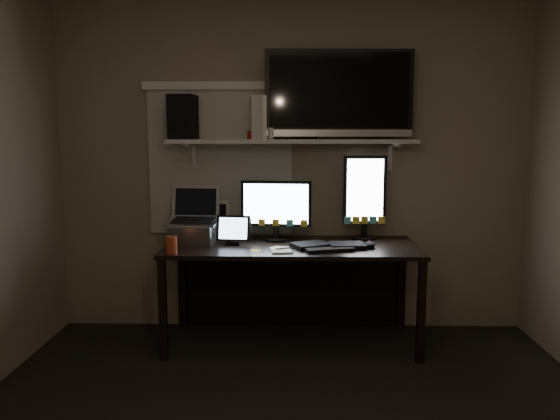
{
  "coord_description": "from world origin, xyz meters",
  "views": [
    {
      "loc": [
        -0.01,
        -2.41,
        1.52
      ],
      "look_at": [
        -0.08,
        1.25,
        1.01
      ],
      "focal_mm": 35.0,
      "sensor_mm": 36.0,
      "label": 1
    }
  ],
  "objects_px": {
    "tablet": "(233,230)",
    "tv": "(339,95)",
    "desk": "(291,265)",
    "speaker": "(183,117)",
    "laptop": "(193,216)",
    "keyboard": "(329,245)",
    "mouse": "(370,245)",
    "monitor_landscape": "(276,210)",
    "game_console": "(258,118)",
    "cup": "(171,245)",
    "monitor_portrait": "(364,197)"
  },
  "relations": [
    {
      "from": "speaker",
      "to": "desk",
      "type": "bearing_deg",
      "value": 1.2
    },
    {
      "from": "mouse",
      "to": "monitor_landscape",
      "type": "bearing_deg",
      "value": 169.21
    },
    {
      "from": "tv",
      "to": "game_console",
      "type": "bearing_deg",
      "value": 179.8
    },
    {
      "from": "monitor_portrait",
      "to": "tv",
      "type": "distance_m",
      "value": 0.78
    },
    {
      "from": "cup",
      "to": "tv",
      "type": "xyz_separation_m",
      "value": [
        1.14,
        0.49,
        1.01
      ]
    },
    {
      "from": "tablet",
      "to": "cup",
      "type": "xyz_separation_m",
      "value": [
        -0.38,
        -0.29,
        -0.05
      ]
    },
    {
      "from": "game_console",
      "to": "tv",
      "type": "bearing_deg",
      "value": -10.96
    },
    {
      "from": "desk",
      "to": "monitor_landscape",
      "type": "bearing_deg",
      "value": 165.74
    },
    {
      "from": "desk",
      "to": "speaker",
      "type": "relative_size",
      "value": 5.58
    },
    {
      "from": "desk",
      "to": "game_console",
      "type": "relative_size",
      "value": 5.81
    },
    {
      "from": "keyboard",
      "to": "game_console",
      "type": "relative_size",
      "value": 1.64
    },
    {
      "from": "monitor_portrait",
      "to": "speaker",
      "type": "distance_m",
      "value": 1.47
    },
    {
      "from": "tablet",
      "to": "game_console",
      "type": "distance_m",
      "value": 0.84
    },
    {
      "from": "keyboard",
      "to": "laptop",
      "type": "height_order",
      "value": "laptop"
    },
    {
      "from": "mouse",
      "to": "tablet",
      "type": "relative_size",
      "value": 0.49
    },
    {
      "from": "laptop",
      "to": "tv",
      "type": "distance_m",
      "value": 1.37
    },
    {
      "from": "monitor_landscape",
      "to": "laptop",
      "type": "xyz_separation_m",
      "value": [
        -0.6,
        -0.1,
        -0.03
      ]
    },
    {
      "from": "monitor_portrait",
      "to": "keyboard",
      "type": "bearing_deg",
      "value": -136.59
    },
    {
      "from": "keyboard",
      "to": "game_console",
      "type": "height_order",
      "value": "game_console"
    },
    {
      "from": "monitor_portrait",
      "to": "game_console",
      "type": "xyz_separation_m",
      "value": [
        -0.79,
        -0.05,
        0.58
      ]
    },
    {
      "from": "tablet",
      "to": "laptop",
      "type": "bearing_deg",
      "value": 177.64
    },
    {
      "from": "mouse",
      "to": "speaker",
      "type": "distance_m",
      "value": 1.64
    },
    {
      "from": "mouse",
      "to": "tv",
      "type": "relative_size",
      "value": 0.11
    },
    {
      "from": "monitor_landscape",
      "to": "speaker",
      "type": "bearing_deg",
      "value": -178.76
    },
    {
      "from": "mouse",
      "to": "speaker",
      "type": "xyz_separation_m",
      "value": [
        -1.35,
        0.29,
        0.89
      ]
    },
    {
      "from": "monitor_landscape",
      "to": "tablet",
      "type": "bearing_deg",
      "value": -147.69
    },
    {
      "from": "keyboard",
      "to": "mouse",
      "type": "height_order",
      "value": "mouse"
    },
    {
      "from": "game_console",
      "to": "desk",
      "type": "bearing_deg",
      "value": -26.62
    },
    {
      "from": "laptop",
      "to": "keyboard",
      "type": "bearing_deg",
      "value": -3.01
    },
    {
      "from": "laptop",
      "to": "desk",
      "type": "bearing_deg",
      "value": 10.66
    },
    {
      "from": "mouse",
      "to": "tablet",
      "type": "distance_m",
      "value": 0.97
    },
    {
      "from": "speaker",
      "to": "tv",
      "type": "bearing_deg",
      "value": 6.84
    },
    {
      "from": "speaker",
      "to": "mouse",
      "type": "bearing_deg",
      "value": -4.98
    },
    {
      "from": "cup",
      "to": "keyboard",
      "type": "bearing_deg",
      "value": 10.77
    },
    {
      "from": "monitor_portrait",
      "to": "mouse",
      "type": "distance_m",
      "value": 0.44
    },
    {
      "from": "keyboard",
      "to": "tv",
      "type": "distance_m",
      "value": 1.1
    },
    {
      "from": "tablet",
      "to": "tv",
      "type": "height_order",
      "value": "tv"
    },
    {
      "from": "game_console",
      "to": "keyboard",
      "type": "bearing_deg",
      "value": -40.46
    },
    {
      "from": "tablet",
      "to": "tv",
      "type": "relative_size",
      "value": 0.23
    },
    {
      "from": "tablet",
      "to": "speaker",
      "type": "xyz_separation_m",
      "value": [
        -0.38,
        0.21,
        0.8
      ]
    },
    {
      "from": "mouse",
      "to": "game_console",
      "type": "bearing_deg",
      "value": 170.08
    },
    {
      "from": "game_console",
      "to": "mouse",
      "type": "bearing_deg",
      "value": -31.15
    },
    {
      "from": "laptop",
      "to": "game_console",
      "type": "height_order",
      "value": "game_console"
    },
    {
      "from": "desk",
      "to": "tablet",
      "type": "distance_m",
      "value": 0.52
    },
    {
      "from": "tv",
      "to": "game_console",
      "type": "distance_m",
      "value": 0.61
    },
    {
      "from": "laptop",
      "to": "mouse",
      "type": "bearing_deg",
      "value": -1.19
    },
    {
      "from": "keyboard",
      "to": "cup",
      "type": "relative_size",
      "value": 4.4
    },
    {
      "from": "tv",
      "to": "speaker",
      "type": "xyz_separation_m",
      "value": [
        -1.14,
        0.01,
        -0.16
      ]
    },
    {
      "from": "desk",
      "to": "tv",
      "type": "xyz_separation_m",
      "value": [
        0.34,
        0.08,
        1.25
      ]
    },
    {
      "from": "monitor_landscape",
      "to": "monitor_portrait",
      "type": "distance_m",
      "value": 0.67
    }
  ]
}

